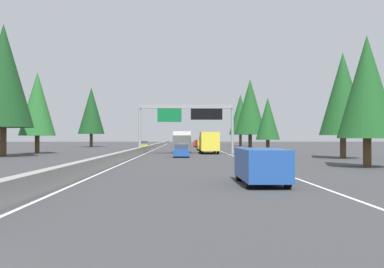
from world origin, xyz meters
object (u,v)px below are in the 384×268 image
object	(u,v)px
conifer_left_mid	(37,104)
bus_far_right	(182,141)
sedan_near_center	(197,144)
conifer_right_mid	(268,119)
sedan_far_center	(181,151)
conifer_right_distant	(240,114)
oncoming_near	(144,145)
box_truck_mid_center	(209,142)
conifer_left_near	(3,76)
sedan_mid_right	(184,145)
minivan_distant_a	(200,143)
conifer_right_foreground	(367,87)
pickup_far_left	(203,145)
minivan_near_right	(261,164)
conifer_left_far	(91,111)
conifer_right_near	(343,94)
sign_gantry_overhead	(187,115)
conifer_right_far	(250,107)

from	to	relation	value
conifer_left_mid	bus_far_right	bearing A→B (deg)	-72.24
sedan_near_center	conifer_right_mid	distance (m)	40.81
sedan_far_center	conifer_right_distant	bearing A→B (deg)	-13.74
oncoming_near	box_truck_mid_center	bearing A→B (deg)	20.07
oncoming_near	conifer_left_near	world-z (taller)	conifer_left_near
box_truck_mid_center	sedan_mid_right	bearing A→B (deg)	7.21
minivan_distant_a	conifer_right_foreground	world-z (taller)	conifer_right_foreground
sedan_mid_right	pickup_far_left	size ratio (longest dim) A/B	0.79
minivan_near_right	sedan_near_center	distance (m)	86.13
conifer_left_mid	minivan_distant_a	bearing A→B (deg)	-32.86
sedan_far_center	pickup_far_left	xyz separation A→B (m)	(27.19, -3.73, 0.23)
conifer_right_distant	conifer_left_mid	distance (m)	60.63
conifer_right_foreground	conifer_left_far	world-z (taller)	conifer_left_far
oncoming_near	conifer_left_far	size ratio (longest dim) A/B	0.32
bus_far_right	sedan_far_center	bearing A→B (deg)	179.84
conifer_right_foreground	conifer_right_near	bearing A→B (deg)	-13.58
conifer_right_near	conifer_right_distant	size ratio (longest dim) A/B	0.85
minivan_distant_a	conifer_left_far	bearing A→B (deg)	79.91
oncoming_near	sign_gantry_overhead	bearing A→B (deg)	14.25
minivan_near_right	conifer_right_distant	bearing A→B (deg)	-6.99
sedan_near_center	minivan_near_right	bearing A→B (deg)	-179.94
conifer_left_near	conifer_left_mid	world-z (taller)	conifer_left_near
sign_gantry_overhead	sedan_near_center	size ratio (longest dim) A/B	2.88
conifer_right_near	sedan_far_center	bearing A→B (deg)	78.24
pickup_far_left	conifer_right_near	xyz separation A→B (m)	(-30.77, -13.45, 5.95)
sedan_mid_right	oncoming_near	world-z (taller)	same
conifer_left_near	conifer_right_distant	bearing A→B (deg)	-30.93
sedan_near_center	oncoming_near	world-z (taller)	same
sign_gantry_overhead	bus_far_right	bearing A→B (deg)	4.70
conifer_right_near	conifer_right_mid	xyz separation A→B (m)	(21.41, 3.82, -1.75)
minivan_distant_a	conifer_right_near	xyz separation A→B (m)	(-51.58, -13.22, 5.91)
sign_gantry_overhead	box_truck_mid_center	xyz separation A→B (m)	(2.37, -2.98, -3.62)
minivan_near_right	sedan_mid_right	size ratio (longest dim) A/B	1.14
sedan_near_center	conifer_right_near	xyz separation A→B (m)	(-60.82, -13.42, 6.18)
conifer_right_near	sign_gantry_overhead	bearing A→B (deg)	53.83
bus_far_right	sedan_near_center	bearing A→B (deg)	-5.33
box_truck_mid_center	oncoming_near	xyz separation A→B (m)	(32.16, 11.75, -0.93)
minivan_near_right	conifer_left_far	distance (m)	85.43
sign_gantry_overhead	conifer_left_far	distance (m)	49.30
conifer_right_far	conifer_left_far	size ratio (longest dim) A/B	0.91
conifer_right_near	pickup_far_left	bearing A→B (deg)	23.61
minivan_distant_a	conifer_right_mid	size ratio (longest dim) A/B	0.59
bus_far_right	conifer_right_near	size ratio (longest dim) A/B	1.02
minivan_near_right	conifer_left_near	distance (m)	39.92
sedan_far_center	conifer_left_near	size ratio (longest dim) A/B	0.29
conifer_right_near	minivan_near_right	bearing A→B (deg)	152.23
bus_far_right	minivan_distant_a	distance (m)	30.82
box_truck_mid_center	conifer_left_mid	size ratio (longest dim) A/B	0.75
box_truck_mid_center	sedan_near_center	bearing A→B (deg)	0.01
sedan_near_center	bus_far_right	size ratio (longest dim) A/B	0.38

